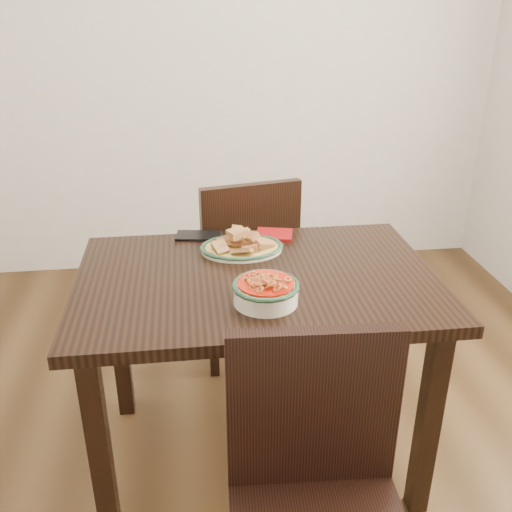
{
  "coord_description": "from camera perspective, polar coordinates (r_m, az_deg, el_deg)",
  "views": [
    {
      "loc": [
        -0.08,
        -1.59,
        1.58
      ],
      "look_at": [
        0.12,
        0.06,
        0.81
      ],
      "focal_mm": 40.0,
      "sensor_mm": 36.0,
      "label": 1
    }
  ],
  "objects": [
    {
      "name": "chair_far",
      "position": [
        2.51,
        -1.23,
        -0.6
      ],
      "size": [
        0.49,
        0.49,
        0.89
      ],
      "rotation": [
        0.0,
        0.0,
        3.34
      ],
      "color": "black",
      "rests_on": "ground"
    },
    {
      "name": "noodle_bowl",
      "position": [
        1.66,
        0.98,
        -3.33
      ],
      "size": [
        0.2,
        0.2,
        0.08
      ],
      "color": "beige",
      "rests_on": "dining_table"
    },
    {
      "name": "chair_near",
      "position": [
        1.47,
        6.18,
        -22.69
      ],
      "size": [
        0.44,
        0.44,
        0.89
      ],
      "rotation": [
        0.0,
        0.0,
        -0.05
      ],
      "color": "black",
      "rests_on": "ground"
    },
    {
      "name": "floor",
      "position": [
        2.24,
        -3.15,
        -19.94
      ],
      "size": [
        3.5,
        3.5,
        0.0
      ],
      "primitive_type": "plane",
      "color": "#372411",
      "rests_on": "ground"
    },
    {
      "name": "dining_table",
      "position": [
        1.89,
        0.08,
        -4.76
      ],
      "size": [
        1.16,
        0.77,
        0.75
      ],
      "color": "black",
      "rests_on": "ground"
    },
    {
      "name": "smartphone",
      "position": [
        2.14,
        -5.76,
        2.04
      ],
      "size": [
        0.18,
        0.11,
        0.01
      ],
      "primitive_type": "cube",
      "rotation": [
        0.0,
        0.0,
        -0.13
      ],
      "color": "black",
      "rests_on": "dining_table"
    },
    {
      "name": "napkin",
      "position": [
        2.13,
        1.82,
        2.16
      ],
      "size": [
        0.15,
        0.14,
        0.01
      ],
      "primitive_type": "cube",
      "rotation": [
        0.0,
        0.0,
        -0.23
      ],
      "color": "maroon",
      "rests_on": "dining_table"
    },
    {
      "name": "wall_back",
      "position": [
        3.35,
        -6.12,
        19.95
      ],
      "size": [
        3.5,
        0.1,
        2.6
      ],
      "primitive_type": "cube",
      "color": "beige",
      "rests_on": "ground"
    },
    {
      "name": "fish_plate",
      "position": [
        2.0,
        -1.45,
        1.69
      ],
      "size": [
        0.28,
        0.22,
        0.11
      ],
      "color": "beige",
      "rests_on": "dining_table"
    }
  ]
}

